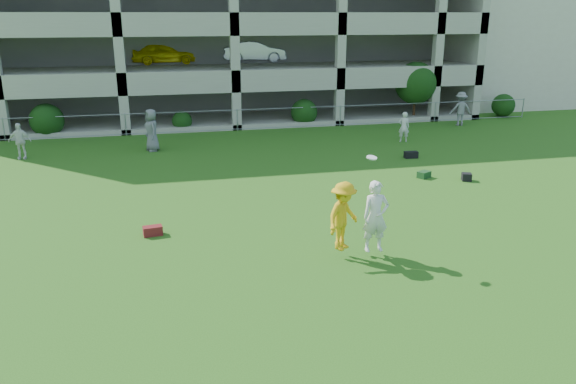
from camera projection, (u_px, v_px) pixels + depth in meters
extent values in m
plane|color=#235114|center=(348.00, 280.00, 13.72)|extent=(100.00, 100.00, 0.00)
cube|color=beige|center=(516.00, 30.00, 43.16)|extent=(16.00, 14.00, 10.00)
imported|color=silver|center=(20.00, 141.00, 24.99)|extent=(0.98, 0.46, 1.63)
imported|color=slate|center=(152.00, 130.00, 26.42)|extent=(0.88, 1.11, 1.99)
imported|color=silver|center=(404.00, 127.00, 28.35)|extent=(0.64, 0.50, 1.54)
imported|color=slate|center=(461.00, 109.00, 32.50)|extent=(1.34, 0.89, 1.94)
cube|color=maroon|center=(153.00, 231.00, 16.48)|extent=(0.59, 0.37, 0.28)
cube|color=#133519|center=(424.00, 175.00, 22.28)|extent=(0.61, 0.55, 0.26)
cube|color=black|center=(466.00, 177.00, 21.88)|extent=(0.45, 0.45, 0.30)
cube|color=black|center=(411.00, 155.00, 25.33)|extent=(0.62, 0.34, 0.30)
imported|color=gold|center=(343.00, 216.00, 14.69)|extent=(1.36, 1.29, 1.85)
imported|color=silver|center=(376.00, 216.00, 14.80)|extent=(0.72, 0.48, 1.93)
cylinder|color=white|center=(372.00, 158.00, 14.23)|extent=(0.28, 0.27, 0.10)
cube|color=#9E998C|center=(209.00, 17.00, 42.30)|extent=(30.00, 0.50, 12.00)
cube|color=#9E998C|center=(430.00, 17.00, 39.22)|extent=(0.50, 14.00, 12.00)
cube|color=#9E998C|center=(223.00, 108.00, 37.81)|extent=(30.00, 14.00, 0.30)
cube|color=#9E998C|center=(221.00, 63.00, 36.90)|extent=(30.00, 14.00, 0.30)
cube|color=#9E998C|center=(219.00, 15.00, 35.99)|extent=(30.00, 14.00, 0.30)
cube|color=#9E998C|center=(236.00, 84.00, 30.73)|extent=(30.00, 0.30, 0.90)
cube|color=#9E998C|center=(234.00, 27.00, 29.82)|extent=(30.00, 0.30, 0.90)
cube|color=#9E998C|center=(116.00, 18.00, 28.48)|extent=(0.50, 0.50, 12.00)
cube|color=#9E998C|center=(234.00, 18.00, 29.77)|extent=(0.50, 0.50, 12.00)
cube|color=#9E998C|center=(341.00, 18.00, 31.07)|extent=(0.50, 0.50, 12.00)
cube|color=#9E998C|center=(440.00, 18.00, 32.36)|extent=(0.50, 0.50, 12.00)
cube|color=#605E59|center=(216.00, 17.00, 37.89)|extent=(29.00, 9.00, 11.60)
imported|color=yellow|center=(164.00, 53.00, 34.00)|extent=(3.99, 1.88, 1.32)
imported|color=silver|center=(254.00, 52.00, 35.20)|extent=(4.04, 1.49, 1.32)
cylinder|color=gray|center=(4.00, 129.00, 28.59)|extent=(0.06, 0.06, 1.20)
cylinder|color=gray|center=(126.00, 124.00, 29.88)|extent=(0.06, 0.06, 1.20)
cylinder|color=gray|center=(237.00, 120.00, 31.18)|extent=(0.06, 0.06, 1.20)
cylinder|color=gray|center=(340.00, 116.00, 32.47)|extent=(0.06, 0.06, 1.20)
cylinder|color=gray|center=(435.00, 112.00, 33.77)|extent=(0.06, 0.06, 1.20)
cylinder|color=gray|center=(523.00, 108.00, 35.06)|extent=(0.06, 0.06, 1.20)
cylinder|color=gray|center=(237.00, 110.00, 31.01)|extent=(36.00, 0.04, 0.04)
cylinder|color=gray|center=(238.00, 129.00, 31.34)|extent=(36.00, 0.04, 0.04)
sphere|color=#163D11|center=(47.00, 120.00, 29.49)|extent=(1.76, 1.76, 1.76)
sphere|color=#163D11|center=(182.00, 121.00, 31.10)|extent=(1.10, 1.10, 1.10)
sphere|color=#163D11|center=(304.00, 112.00, 32.55)|extent=(1.54, 1.54, 1.54)
cylinder|color=#382314|center=(414.00, 104.00, 34.18)|extent=(0.16, 0.16, 1.96)
sphere|color=#163D11|center=(416.00, 83.00, 33.80)|extent=(2.52, 2.52, 2.52)
sphere|color=#163D11|center=(503.00, 105.00, 35.37)|extent=(1.43, 1.43, 1.43)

